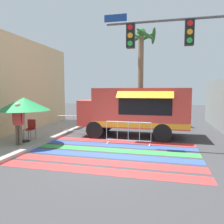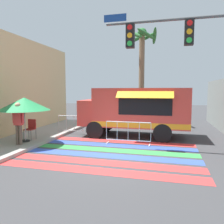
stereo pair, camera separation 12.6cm
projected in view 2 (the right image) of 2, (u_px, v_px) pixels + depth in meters
The scene contains 10 objects.
ground_plane at pixel (108, 157), 7.71m from camera, with size 60.00×60.00×0.00m, color #38383A.
crosswalk_painted at pixel (112, 153), 8.24m from camera, with size 6.40×4.36×0.01m.
food_truck at pixel (133, 108), 11.20m from camera, with size 5.40×2.73×2.47m.
traffic_signal_pole at pixel (188, 48), 7.98m from camera, with size 4.98×0.29×5.50m.
patio_umbrella at pixel (24, 104), 9.35m from camera, with size 2.17×2.17×1.92m.
folding_chair at pixel (31, 127), 9.95m from camera, with size 0.40×0.40×0.91m.
vendor_person at pixel (18, 121), 8.87m from camera, with size 0.53×0.23×1.74m.
barricade_front at pixel (128, 133), 9.51m from camera, with size 1.98×0.44×1.00m.
barricade_side at pixel (74, 125), 11.75m from camera, with size 1.86×0.44×1.00m.
palm_tree at pixel (142, 60), 14.51m from camera, with size 2.21×2.22×6.43m.
Camera 2 is at (1.98, -7.25, 2.35)m, focal length 35.00 mm.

